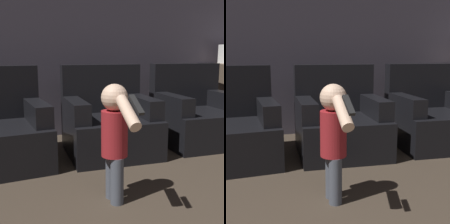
# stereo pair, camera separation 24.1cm
# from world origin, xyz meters

# --- Properties ---
(wall_back) EXTENTS (8.40, 0.05, 2.60)m
(wall_back) POSITION_xyz_m (0.00, 4.50, 1.30)
(wall_back) COLOR #3D3842
(wall_back) RESTS_ON ground_plane
(armchair_middle) EXTENTS (0.93, 0.92, 0.93)m
(armchair_middle) POSITION_xyz_m (0.25, 3.59, 0.31)
(armchair_middle) COLOR black
(armchair_middle) RESTS_ON ground_plane
(armchair_right) EXTENTS (0.93, 0.91, 0.93)m
(armchair_right) POSITION_xyz_m (1.36, 3.59, 0.31)
(armchair_right) COLOR black
(armchair_right) RESTS_ON ground_plane
(person_toddler) EXTENTS (0.19, 0.58, 0.85)m
(person_toddler) POSITION_xyz_m (-0.10, 2.49, 0.50)
(person_toddler) COLOR #474C56
(person_toddler) RESTS_ON ground_plane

